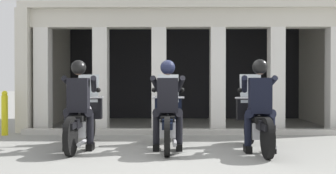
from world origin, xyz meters
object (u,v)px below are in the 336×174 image
Objects in this scene: motorcycle_right at (256,121)px; police_officer_right at (260,97)px; bollard_kerbside at (5,113)px; motorcycle_center at (168,120)px; police_officer_center at (168,97)px; police_officer_left at (79,97)px; motorcycle_left at (83,120)px.

motorcycle_right is 0.52m from police_officer_right.
police_officer_right is at bearing -20.87° from bollard_kerbside.
motorcycle_center is 1.29× the size of police_officer_center.
police_officer_left reaches higher than motorcycle_right.
motorcycle_center is at bearing 168.46° from police_officer_right.
motorcycle_center is 1.00× the size of motorcycle_right.
motorcycle_center is at bearing 95.50° from police_officer_center.
motorcycle_right is at bearing -0.91° from motorcycle_center.
motorcycle_right is (1.56, -0.18, 0.00)m from motorcycle_center.
police_officer_left is 1.65m from motorcycle_center.
motorcycle_left is 1.56m from motorcycle_center.
motorcycle_left is 1.29× the size of police_officer_center.
police_officer_right is (3.12, -0.47, 0.44)m from motorcycle_left.
police_officer_center is 1.58× the size of bollard_kerbside.
motorcycle_center is 2.03× the size of bollard_kerbside.
police_officer_left is 1.58× the size of bollard_kerbside.
motorcycle_center is 4.01m from bollard_kerbside.
motorcycle_center is (1.56, 0.28, -0.44)m from police_officer_left.
police_officer_left is 1.00× the size of police_officer_center.
police_officer_right is (3.12, -0.19, 0.00)m from police_officer_left.
police_officer_left is at bearing -85.14° from motorcycle_left.
motorcycle_right is at bearing 9.45° from police_officer_center.
motorcycle_right is (3.13, 0.10, -0.44)m from police_officer_left.
police_officer_left is 0.78× the size of motorcycle_center.
motorcycle_left is 2.63m from bollard_kerbside.
police_officer_center reaches higher than motorcycle_center.
police_officer_right is at bearing -3.46° from motorcycle_left.
bollard_kerbside is at bearing 163.18° from motorcycle_center.
police_officer_right is (1.56, -0.47, 0.44)m from motorcycle_center.
motorcycle_center is at bearing -22.59° from bollard_kerbside.
police_officer_center is 4.15m from bollard_kerbside.
motorcycle_right is at bearing 6.88° from police_officer_left.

